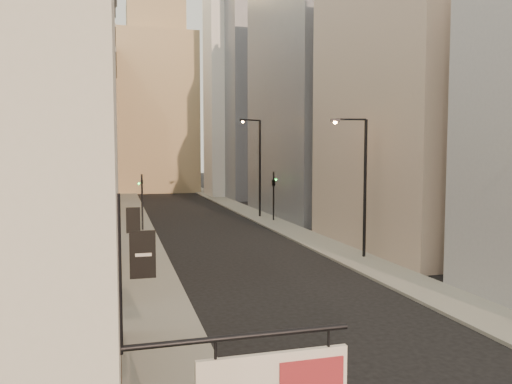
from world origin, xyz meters
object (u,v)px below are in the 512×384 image
at_px(streetlamp_far, 258,162).
at_px(white_tower, 232,81).
at_px(clock_tower, 156,95).
at_px(streetlamp_mid, 362,179).
at_px(traffic_light_right, 274,183).
at_px(traffic_light_left, 142,190).

bearing_deg(streetlamp_far, white_tower, 58.60).
bearing_deg(clock_tower, streetlamp_mid, -83.01).
relative_size(streetlamp_mid, streetlamp_far, 0.87).
height_order(streetlamp_far, traffic_light_right, streetlamp_far).
bearing_deg(streetlamp_far, clock_tower, 75.52).
bearing_deg(clock_tower, white_tower, -51.84).
bearing_deg(streetlamp_mid, streetlamp_far, 103.60).
relative_size(white_tower, streetlamp_far, 4.01).
distance_m(clock_tower, white_tower, 17.83).
bearing_deg(traffic_light_right, traffic_light_left, 32.24).
relative_size(streetlamp_far, traffic_light_left, 2.07).
distance_m(clock_tower, streetlamp_mid, 66.60).
bearing_deg(traffic_light_left, clock_tower, -106.62).
xyz_separation_m(streetlamp_far, traffic_light_left, (-12.26, -6.42, -2.30)).
xyz_separation_m(white_tower, traffic_light_right, (-3.04, -32.31, -14.77)).
height_order(streetlamp_mid, traffic_light_right, streetlamp_mid).
height_order(clock_tower, traffic_light_right, clock_tower).
height_order(clock_tower, white_tower, clock_tower).
relative_size(streetlamp_mid, traffic_light_left, 1.80).
bearing_deg(traffic_light_right, streetlamp_mid, 108.56).
height_order(traffic_light_left, traffic_light_right, same).
height_order(white_tower, streetlamp_mid, white_tower).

